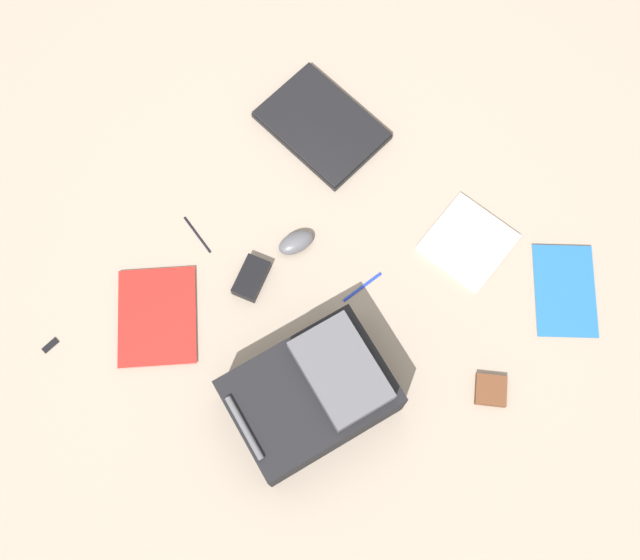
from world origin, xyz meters
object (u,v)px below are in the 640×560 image
at_px(book_blue, 564,291).
at_px(power_brick, 251,278).
at_px(pen_black, 362,287).
at_px(book_red, 468,243).
at_px(usb_stick, 50,345).
at_px(book_comic, 157,317).
at_px(laptop, 322,125).
at_px(pen_blue, 197,234).
at_px(computer_mouse, 296,242).
at_px(backpack, 313,394).
at_px(earbud_pouch, 491,390).

height_order(book_blue, power_brick, power_brick).
bearing_deg(power_brick, pen_black, 32.77).
relative_size(book_red, usb_stick, 4.84).
bearing_deg(book_comic, laptop, 88.95).
distance_m(book_comic, pen_blue, 0.26).
bearing_deg(book_comic, pen_black, 45.39).
xyz_separation_m(book_blue, computer_mouse, (-0.69, -0.34, 0.02)).
distance_m(power_brick, pen_blue, 0.21).
relative_size(book_blue, book_comic, 0.90).
xyz_separation_m(backpack, usb_stick, (-0.67, -0.31, -0.09)).
xyz_separation_m(earbud_pouch, usb_stick, (-1.04, -0.62, -0.01)).
height_order(earbud_pouch, usb_stick, earbud_pouch).
relative_size(power_brick, pen_blue, 0.89).
bearing_deg(computer_mouse, book_red, 61.78).
bearing_deg(book_red, computer_mouse, -142.91).
bearing_deg(usb_stick, backpack, 25.05).
bearing_deg(earbud_pouch, pen_blue, -172.36).
height_order(backpack, book_red, backpack).
distance_m(computer_mouse, power_brick, 0.16).
height_order(power_brick, pen_blue, power_brick).
bearing_deg(pen_blue, book_comic, -75.35).
bearing_deg(computer_mouse, usb_stick, -95.02).
xyz_separation_m(book_blue, pen_black, (-0.46, -0.33, -0.00)).
xyz_separation_m(laptop, computer_mouse, (0.17, -0.35, 0.01)).
relative_size(laptop, computer_mouse, 3.63).
height_order(power_brick, pen_black, power_brick).
bearing_deg(pen_blue, laptop, 80.67).
bearing_deg(computer_mouse, earbud_pouch, 22.86).
bearing_deg(laptop, pen_black, -40.53).
distance_m(book_blue, computer_mouse, 0.77).
relative_size(pen_blue, earbud_pouch, 1.63).
xyz_separation_m(pen_black, pen_blue, (-0.47, -0.16, -0.00)).
bearing_deg(book_blue, laptop, 179.51).
bearing_deg(backpack, book_red, 82.01).
xyz_separation_m(pen_blue, earbud_pouch, (0.92, 0.12, 0.01)).
distance_m(laptop, usb_stick, 1.00).
bearing_deg(power_brick, earbud_pouch, 10.90).
height_order(book_blue, usb_stick, book_blue).
height_order(book_blue, pen_black, book_blue).
height_order(computer_mouse, pen_blue, computer_mouse).
bearing_deg(pen_blue, power_brick, -3.67).
distance_m(pen_blue, usb_stick, 0.51).
distance_m(computer_mouse, usb_stick, 0.74).
xyz_separation_m(book_blue, power_brick, (-0.73, -0.50, 0.01)).
relative_size(laptop, book_red, 1.66).
height_order(computer_mouse, usb_stick, computer_mouse).
height_order(book_red, earbud_pouch, earbud_pouch).
bearing_deg(pen_black, book_comic, -134.61).
xyz_separation_m(power_brick, pen_blue, (-0.21, 0.01, -0.01)).
xyz_separation_m(power_brick, earbud_pouch, (0.71, 0.14, -0.01)).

